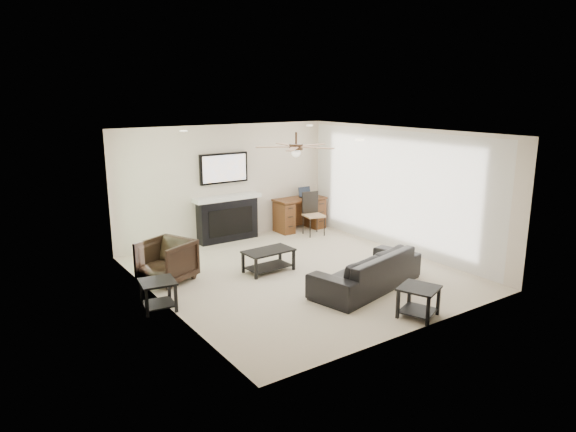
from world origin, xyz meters
name	(u,v)px	position (x,y,z in m)	size (l,w,h in m)	color
room_shell	(305,179)	(0.19, 0.08, 1.68)	(5.50, 5.54, 2.52)	beige
sofa	(367,270)	(0.51, -1.21, 0.31)	(2.14, 0.84, 0.63)	black
armchair	(167,261)	(-2.09, 0.94, 0.37)	(0.78, 0.80, 0.73)	black
coffee_table	(269,261)	(-0.39, 0.39, 0.20)	(0.90, 0.50, 0.40)	black
end_table_near	(418,302)	(0.36, -2.46, 0.23)	(0.52, 0.52, 0.45)	black
end_table_left	(158,295)	(-2.64, -0.11, 0.23)	(0.50, 0.50, 0.45)	black
fireplace_unit	(227,198)	(-0.05, 2.58, 0.95)	(1.52, 0.34, 1.91)	black
desk	(300,214)	(1.76, 2.45, 0.38)	(1.22, 0.56, 0.76)	#3E210F
desk_chair	(314,214)	(1.76, 1.90, 0.48)	(0.42, 0.44, 0.97)	black
laptop	(307,192)	(1.96, 2.43, 0.88)	(0.33, 0.24, 0.23)	black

